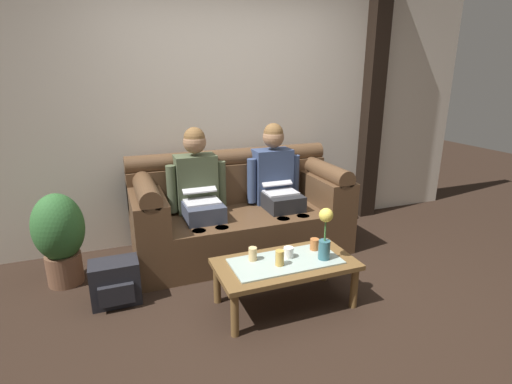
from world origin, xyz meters
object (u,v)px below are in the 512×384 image
flower_vase (325,233)px  potted_plant (59,235)px  cup_near_right (315,244)px  coffee_table (285,267)px  cup_near_left (280,258)px  couch (239,213)px  backpack_left (115,283)px  person_left (199,190)px  cup_far_left (253,254)px  person_right (277,182)px  cup_far_center (288,252)px

flower_vase → potted_plant: 2.12m
cup_near_right → coffee_table: bearing=-163.1°
flower_vase → potted_plant: bearing=150.9°
cup_near_left → cup_near_right: 0.38m
couch → backpack_left: 1.33m
flower_vase → cup_near_right: 0.23m
coffee_table → person_left: bearing=110.4°
cup_far_left → cup_near_left: bearing=-42.8°
cup_near_right → backpack_left: size_ratio=0.25×
cup_near_left → cup_far_left: bearing=137.2°
backpack_left → person_left: bearing=35.0°
couch → coffee_table: 1.05m
couch → flower_vase: 1.18m
person_right → couch: bearing=179.7°
flower_vase → cup_far_left: size_ratio=3.98×
couch → person_left: 0.48m
backpack_left → coffee_table: bearing=-22.5°
person_left → backpack_left: 1.09m
cup_near_left → flower_vase: bearing=-4.5°
cup_near_right → backpack_left: 1.55m
coffee_table → backpack_left: coffee_table is taller
flower_vase → potted_plant: potted_plant is taller
cup_near_left → potted_plant: 1.81m
cup_near_left → cup_far_center: cup_near_left is taller
person_left → cup_near_left: 1.17m
person_left → coffee_table: bearing=-69.6°
person_right → backpack_left: size_ratio=3.41×
person_left → cup_near_right: person_left is taller
couch → cup_near_right: bearing=-73.2°
cup_far_center → potted_plant: 1.86m
person_right → cup_far_left: size_ratio=12.27×
person_right → cup_far_left: bearing=-122.7°
coffee_table → person_right: bearing=69.6°
person_right → cup_far_center: size_ratio=15.04×
cup_near_left → potted_plant: (-1.50, 1.00, 0.01)m
person_left → cup_far_center: size_ratio=15.04×
person_left → coffee_table: 1.17m
couch → potted_plant: 1.58m
couch → cup_near_left: couch is taller
cup_near_right → cup_far_left: (-0.51, 0.01, 0.01)m
potted_plant → flower_vase: bearing=-29.1°
person_left → backpack_left: bearing=-145.0°
person_left → coffee_table: size_ratio=1.18×
coffee_table → cup_far_center: size_ratio=12.73×
coffee_table → cup_far_center: (0.04, 0.04, 0.09)m
flower_vase → cup_far_center: size_ratio=4.88×
cup_far_center → potted_plant: potted_plant is taller
cup_near_right → backpack_left: cup_near_right is taller
person_left → cup_far_center: 1.13m
backpack_left → potted_plant: 0.66m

